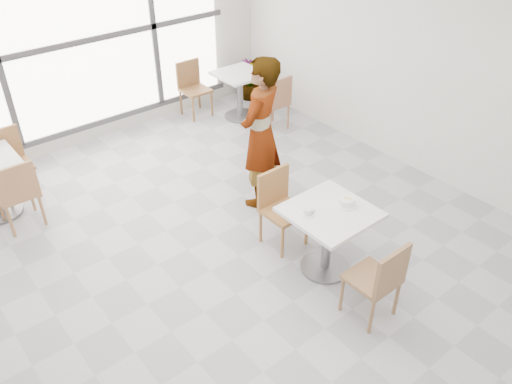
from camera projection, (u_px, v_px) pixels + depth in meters
floor at (239, 256)px, 5.64m from camera, size 7.00×7.00×0.00m
wall_back at (79, 40)px, 7.03m from camera, size 6.00×0.00×6.00m
wall_right at (429, 61)px, 6.37m from camera, size 0.00×7.00×7.00m
window at (81, 41)px, 6.99m from camera, size 4.60×0.07×2.52m
main_table at (328, 229)px, 5.19m from camera, size 0.80×0.80×0.75m
chair_near at (380, 278)px, 4.64m from camera, size 0.42×0.42×0.87m
chair_far at (279, 203)px, 5.60m from camera, size 0.42×0.42×0.87m
oatmeal_bowl at (347, 201)px, 5.12m from camera, size 0.21×0.21×0.10m
coffee_cup at (308, 212)px, 4.99m from camera, size 0.16×0.13×0.07m
person at (261, 134)px, 6.01m from camera, size 0.80×0.68×1.85m
bg_table_right at (240, 89)px, 8.20m from camera, size 0.70×0.70×0.75m
bg_chair_left_near at (17, 191)px, 5.79m from camera, size 0.42×0.42×0.87m
bg_chair_left_far at (9, 159)px, 6.37m from camera, size 0.42×0.42×0.87m
bg_chair_right_near at (276, 100)px, 7.81m from camera, size 0.42×0.42×0.87m
bg_chair_right_far at (192, 85)px, 8.30m from camera, size 0.42×0.42×0.87m
plant_right at (250, 80)px, 8.89m from camera, size 0.51×0.51×0.68m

